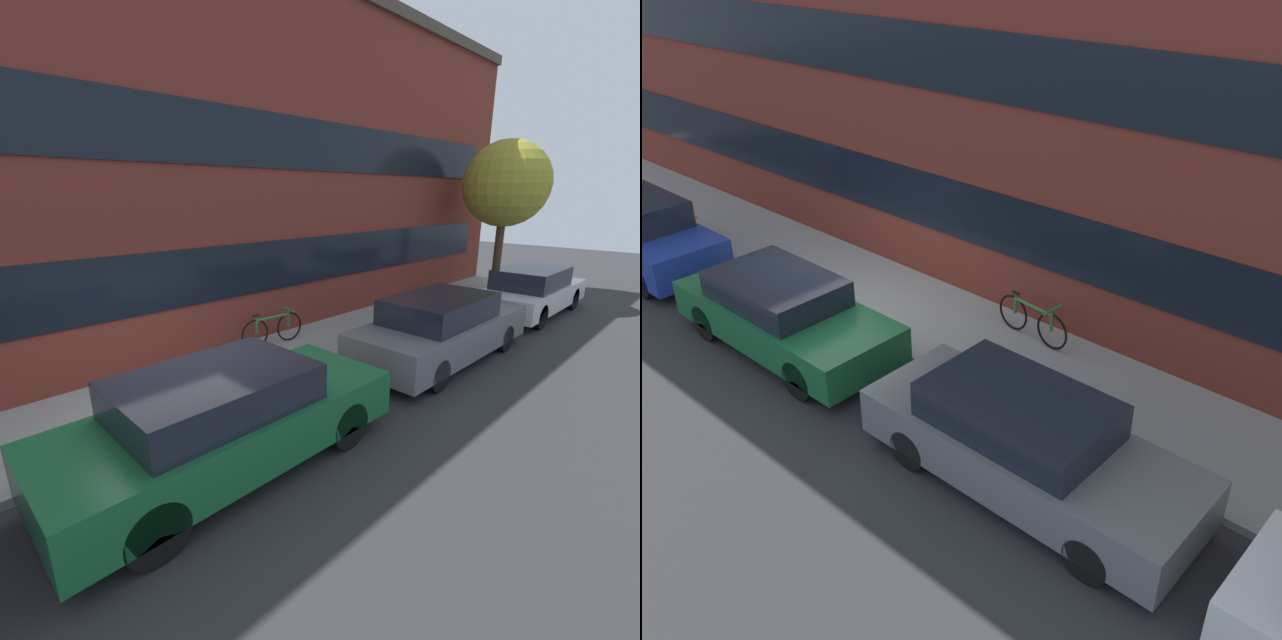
% 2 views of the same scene
% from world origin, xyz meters
% --- Properties ---
extents(ground_plane, '(56.00, 56.00, 0.00)m').
position_xyz_m(ground_plane, '(0.00, 0.00, 0.00)').
color(ground_plane, '#2B2B2D').
extents(sidewalk_strip, '(28.00, 2.41, 0.13)m').
position_xyz_m(sidewalk_strip, '(0.00, 1.20, 0.06)').
color(sidewalk_strip, gray).
rests_on(sidewalk_strip, ground_plane).
extents(rowhouse_facade, '(28.00, 1.02, 7.96)m').
position_xyz_m(rowhouse_facade, '(0.00, 2.85, 3.99)').
color(rowhouse_facade, maroon).
rests_on(rowhouse_facade, ground_plane).
extents(parked_car_green, '(4.30, 1.69, 1.32)m').
position_xyz_m(parked_car_green, '(-0.06, -1.05, 0.67)').
color(parked_car_green, '#195B33').
rests_on(parked_car_green, ground_plane).
extents(parked_car_grey, '(4.52, 1.65, 1.37)m').
position_xyz_m(parked_car_grey, '(5.06, -1.05, 0.68)').
color(parked_car_grey, slate).
rests_on(parked_car_grey, ground_plane).
extents(parked_car_white, '(4.41, 1.65, 1.34)m').
position_xyz_m(parked_car_white, '(10.03, -1.05, 0.67)').
color(parked_car_white, silver).
rests_on(parked_car_white, ground_plane).
extents(bicycle, '(1.54, 0.44, 0.75)m').
position_xyz_m(bicycle, '(3.00, 1.83, 0.50)').
color(bicycle, black).
rests_on(bicycle, sidewalk_strip).
extents(street_tree, '(2.63, 2.63, 4.80)m').
position_xyz_m(street_tree, '(11.41, 0.58, 3.58)').
color(street_tree, '#473323').
rests_on(street_tree, sidewalk_strip).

